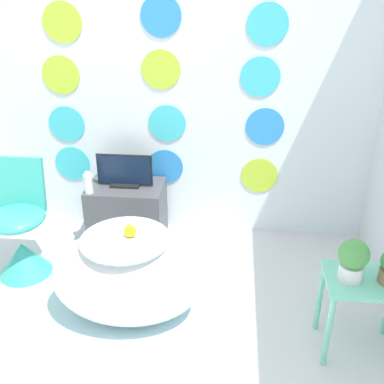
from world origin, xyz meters
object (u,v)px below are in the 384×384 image
at_px(vase, 88,183).
at_px(potted_plant_left, 353,259).
at_px(chair, 21,239).
at_px(tv, 125,172).
at_px(bathtub, 128,275).

xyz_separation_m(vase, potted_plant_left, (1.75, -0.94, 0.07)).
height_order(chair, potted_plant_left, chair).
distance_m(chair, tv, 0.90).
bearing_deg(tv, potted_plant_left, -36.13).
relative_size(tv, potted_plant_left, 1.78).
xyz_separation_m(chair, tv, (0.66, 0.54, 0.32)).
bearing_deg(tv, bathtub, -76.76).
distance_m(bathtub, tv, 0.98).
bearing_deg(tv, vase, -148.79).
distance_m(vase, potted_plant_left, 1.99).
relative_size(tv, vase, 2.53).
bearing_deg(chair, bathtub, -22.87).
bearing_deg(chair, vase, 43.55).
height_order(vase, potted_plant_left, potted_plant_left).
bearing_deg(vase, tv, 31.21).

